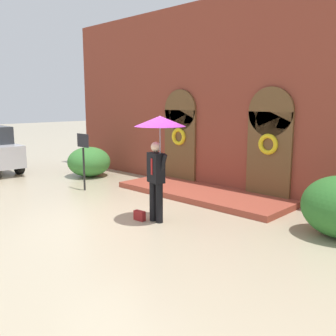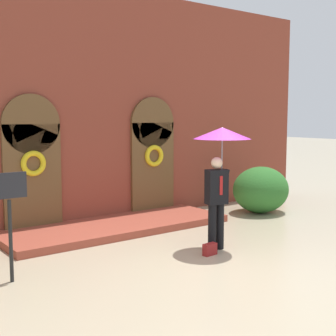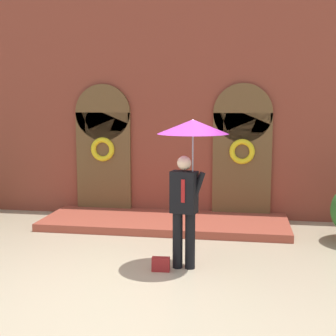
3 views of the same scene
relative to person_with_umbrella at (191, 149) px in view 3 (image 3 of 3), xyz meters
The scene contains 4 objects.
ground_plane 2.15m from the person_with_umbrella, 146.63° to the right, with size 80.00×80.00×0.00m, color tan.
building_facade 3.78m from the person_with_umbrella, 102.93° to the left, with size 14.00×2.30×5.60m.
person_with_umbrella is the anchor object (origin of this frame).
handbag 1.86m from the person_with_umbrella, 155.25° to the right, with size 0.28×0.12×0.22m, color maroon.
Camera 3 is at (1.63, -6.57, 2.59)m, focal length 50.00 mm.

